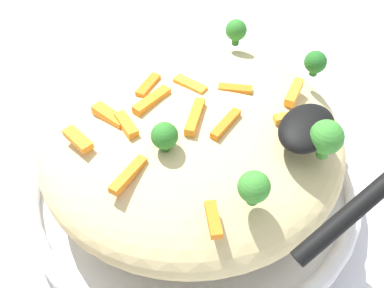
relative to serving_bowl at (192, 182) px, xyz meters
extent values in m
plane|color=silver|center=(0.00, 0.00, -0.02)|extent=(2.40, 2.40, 0.00)
cylinder|color=silver|center=(0.00, 0.00, -0.01)|extent=(0.29, 0.29, 0.02)
torus|color=silver|center=(0.00, 0.00, 0.01)|extent=(0.32, 0.32, 0.02)
torus|color=black|center=(0.00, 0.00, 0.01)|extent=(0.31, 0.31, 0.00)
ellipsoid|color=#DBC689|center=(0.00, 0.00, 0.06)|extent=(0.27, 0.27, 0.09)
cube|color=orange|center=(0.01, 0.01, 0.10)|extent=(0.04, 0.02, 0.01)
cube|color=orange|center=(-0.02, -0.01, 0.10)|extent=(0.01, 0.03, 0.01)
cube|color=orange|center=(-0.03, 0.07, 0.10)|extent=(0.03, 0.03, 0.01)
cube|color=orange|center=(0.05, -0.03, 0.10)|extent=(0.02, 0.03, 0.01)
cube|color=orange|center=(0.09, 0.07, 0.10)|extent=(0.03, 0.02, 0.01)
cube|color=orange|center=(0.05, -0.05, 0.10)|extent=(0.01, 0.03, 0.01)
cube|color=orange|center=(0.01, 0.04, 0.10)|extent=(0.04, 0.01, 0.01)
cube|color=orange|center=(0.08, -0.06, 0.10)|extent=(0.02, 0.03, 0.01)
cube|color=orange|center=(-0.04, 0.02, 0.10)|extent=(0.02, 0.03, 0.01)
cube|color=orange|center=(0.00, -0.04, 0.10)|extent=(0.03, 0.01, 0.01)
cube|color=orange|center=(0.09, 0.00, 0.10)|extent=(0.04, 0.01, 0.01)
cube|color=orange|center=(-0.06, 0.06, 0.10)|extent=(0.03, 0.01, 0.01)
cube|color=orange|center=(0.02, -0.03, 0.10)|extent=(0.04, 0.01, 0.01)
cylinder|color=#296820|center=(-0.10, -0.02, 0.10)|extent=(0.01, 0.01, 0.01)
sphere|color=#2D7A28|center=(-0.10, -0.02, 0.11)|extent=(0.02, 0.02, 0.02)
cylinder|color=#296820|center=(0.05, 0.01, 0.10)|extent=(0.01, 0.01, 0.01)
sphere|color=#2D7A28|center=(0.05, 0.01, 0.11)|extent=(0.02, 0.02, 0.02)
cylinder|color=#205B1C|center=(-0.10, 0.07, 0.10)|extent=(0.01, 0.01, 0.01)
sphere|color=#236B23|center=(-0.10, 0.07, 0.11)|extent=(0.02, 0.02, 0.02)
cylinder|color=#377928|center=(-0.01, 0.11, 0.10)|extent=(0.01, 0.01, 0.01)
sphere|color=#3D8E33|center=(-0.01, 0.11, 0.11)|extent=(0.03, 0.03, 0.03)
cylinder|color=#377928|center=(0.06, 0.09, 0.10)|extent=(0.01, 0.01, 0.01)
sphere|color=#3D8E33|center=(0.06, 0.09, 0.11)|extent=(0.02, 0.02, 0.02)
ellipsoid|color=black|center=(-0.02, 0.09, 0.11)|extent=(0.06, 0.04, 0.02)
camera|label=1|loc=(0.27, 0.17, 0.39)|focal=48.33mm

